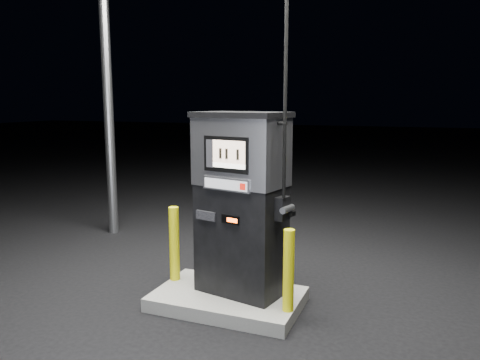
% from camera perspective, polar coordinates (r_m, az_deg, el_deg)
% --- Properties ---
extents(ground, '(80.00, 80.00, 0.00)m').
position_cam_1_polar(ground, '(5.39, -1.49, -15.04)').
color(ground, black).
rests_on(ground, ground).
extents(pump_island, '(1.60, 1.00, 0.15)m').
position_cam_1_polar(pump_island, '(5.35, -1.50, -14.31)').
color(pump_island, slate).
rests_on(pump_island, ground).
extents(fuel_dispenser, '(1.14, 0.78, 4.11)m').
position_cam_1_polar(fuel_dispenser, '(5.05, 0.17, -2.70)').
color(fuel_dispenser, black).
rests_on(fuel_dispenser, pump_island).
extents(bollard_left, '(0.14, 0.14, 0.88)m').
position_cam_1_polar(bollard_left, '(5.60, -8.01, -7.69)').
color(bollard_left, yellow).
rests_on(bollard_left, pump_island).
extents(bollard_right, '(0.13, 0.13, 0.85)m').
position_cam_1_polar(bollard_right, '(4.78, 5.94, -10.92)').
color(bollard_right, yellow).
rests_on(bollard_right, pump_island).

